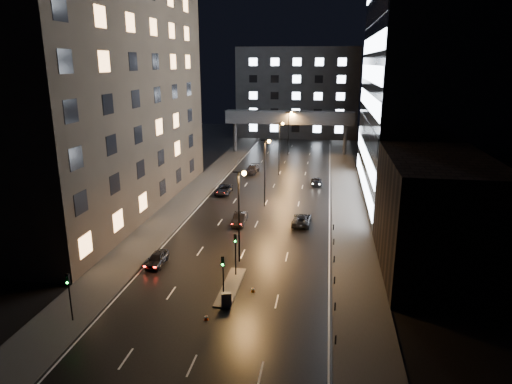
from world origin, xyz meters
TOP-DOWN VIEW (x-y plane):
  - ground at (0.00, 40.00)m, footprint 160.00×160.00m
  - sidewalk_left at (-12.50, 35.00)m, footprint 5.00×110.00m
  - sidewalk_right at (12.50, 35.00)m, footprint 5.00×110.00m
  - building_left at (-22.50, 24.00)m, footprint 15.00×48.00m
  - building_right_low at (20.00, 9.00)m, footprint 10.00×18.00m
  - building_right_glass at (25.00, 36.00)m, footprint 20.00×36.00m
  - building_far at (0.00, 98.00)m, footprint 34.00×14.00m
  - skybridge at (0.00, 70.00)m, footprint 30.00×3.00m
  - median_island at (0.30, 2.00)m, footprint 1.60×8.00m
  - traffic_signal_near at (0.30, 4.49)m, footprint 0.28×0.34m
  - traffic_signal_far at (0.30, -1.01)m, footprint 0.28×0.34m
  - traffic_signal_corner at (-11.50, -6.01)m, footprint 0.28×0.34m
  - bollard_row at (10.20, 6.50)m, footprint 0.12×25.12m
  - streetlight_near at (0.16, 8.00)m, footprint 1.45×0.50m
  - streetlight_mid_a at (0.16, 28.00)m, footprint 1.45×0.50m
  - streetlight_mid_b at (0.16, 48.00)m, footprint 1.45×0.50m
  - streetlight_far at (0.16, 68.00)m, footprint 1.45×0.50m
  - car_away_a at (-8.54, 5.78)m, footprint 1.68×4.07m
  - car_away_b at (-2.24, 19.72)m, footprint 1.68×4.53m
  - car_away_c at (-7.62, 33.66)m, footprint 2.49×5.20m
  - car_away_d at (-5.33, 48.62)m, footprint 2.59×5.43m
  - car_toward_a at (6.00, 20.82)m, footprint 2.54×5.12m
  - car_toward_b at (7.36, 41.83)m, footprint 2.02×4.58m
  - utility_cabinet at (0.70, -1.70)m, footprint 0.97×0.70m
  - cone_a at (-0.53, -3.99)m, footprint 0.50×0.50m
  - cone_b at (2.56, 1.44)m, footprint 0.47×0.47m

SIDE VIEW (x-z plane):
  - ground at x=0.00m, z-range 0.00..0.00m
  - sidewalk_left at x=-12.50m, z-range 0.00..0.15m
  - sidewalk_right at x=12.50m, z-range 0.00..0.15m
  - median_island at x=0.30m, z-range 0.00..0.15m
  - cone_a at x=-0.53m, z-range 0.00..0.47m
  - cone_b at x=2.56m, z-range 0.00..0.49m
  - bollard_row at x=10.20m, z-range 0.00..0.90m
  - car_toward_b at x=7.36m, z-range 0.00..1.31m
  - car_away_a at x=-8.54m, z-range 0.00..1.38m
  - car_toward_a at x=6.00m, z-range 0.00..1.40m
  - car_away_c at x=-7.62m, z-range 0.00..1.43m
  - car_away_b at x=-2.24m, z-range 0.00..1.48m
  - car_away_d at x=-5.33m, z-range 0.00..1.53m
  - utility_cabinet at x=0.70m, z-range 0.15..1.40m
  - traffic_signal_corner at x=-11.50m, z-range 0.74..5.14m
  - traffic_signal_near at x=0.30m, z-range 0.89..5.29m
  - traffic_signal_far at x=0.30m, z-range 0.89..5.29m
  - building_right_low at x=20.00m, z-range 0.00..12.00m
  - streetlight_near at x=0.16m, z-range 1.42..11.57m
  - streetlight_mid_a at x=0.16m, z-range 1.42..11.57m
  - streetlight_mid_b at x=0.16m, z-range 1.42..11.57m
  - streetlight_far at x=0.16m, z-range 1.42..11.57m
  - skybridge at x=0.00m, z-range 3.34..13.34m
  - building_far at x=0.00m, z-range 0.00..25.00m
  - building_left at x=-22.50m, z-range 0.00..40.00m
  - building_right_glass at x=25.00m, z-range 0.00..45.00m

